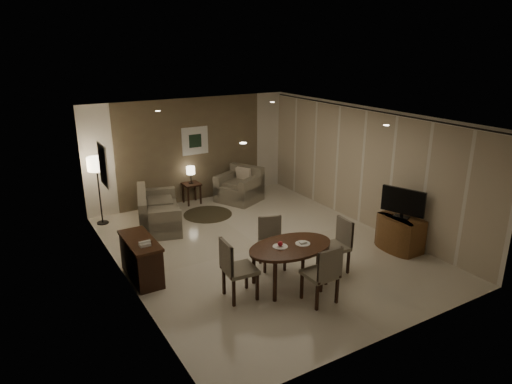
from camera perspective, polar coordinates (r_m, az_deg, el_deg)
room_shell at (r=9.32m, az=-0.63°, el=1.50°), size 5.50×7.00×2.70m
taupe_accent at (r=12.00m, az=-8.08°, el=5.16°), size 3.96×0.03×2.70m
curtain_wall at (r=10.59m, az=13.15°, el=2.92°), size 0.08×6.70×2.58m
curtain_rod at (r=10.33m, az=13.68°, el=9.99°), size 0.03×6.80×0.03m
art_back_frame at (r=11.96m, az=-7.64°, el=6.36°), size 0.72×0.03×0.72m
art_back_canvas at (r=11.95m, az=-7.61°, el=6.35°), size 0.34×0.01×0.34m
art_left_frame at (r=8.97m, az=-18.55°, el=3.18°), size 0.03×0.60×0.80m
art_left_canvas at (r=8.97m, az=-18.46°, el=3.19°), size 0.01×0.46×0.64m
downlight_nl at (r=6.46m, az=-1.62°, el=6.13°), size 0.10×0.10×0.01m
downlight_nr at (r=8.17m, az=15.97°, el=8.03°), size 0.10×0.10×0.01m
downlight_fl at (r=9.72m, az=-12.19°, el=9.87°), size 0.10×0.10×0.01m
downlight_fr at (r=10.93m, az=2.06°, el=11.16°), size 0.10×0.10×0.01m
console_desk at (r=8.42m, az=-14.14°, el=-8.12°), size 0.48×1.20×0.75m
telephone at (r=7.98m, az=-13.74°, el=-6.24°), size 0.20×0.14×0.09m
tv_cabinet at (r=9.73m, az=17.60°, el=-4.91°), size 0.48×0.90×0.70m
flat_tv at (r=9.48m, az=17.90°, el=-1.21°), size 0.36×0.85×0.60m
dining_table at (r=8.02m, az=4.28°, el=-9.07°), size 1.55×0.97×0.73m
chair_near at (r=7.52m, az=8.00°, el=-10.00°), size 0.49×0.49×1.01m
chair_far at (r=8.51m, az=2.07°, el=-6.52°), size 0.58×0.58×0.94m
chair_left at (r=7.54m, az=-2.00°, el=-9.57°), size 0.54×0.54×1.04m
chair_right at (r=8.48m, az=9.68°, el=-6.72°), size 0.51×0.51×0.99m
plate_a at (r=7.80m, az=3.04°, el=-6.83°), size 0.26×0.26×0.02m
plate_b at (r=7.94m, az=5.87°, el=-6.44°), size 0.26×0.26×0.02m
fruit_apple at (r=7.78m, az=3.05°, el=-6.48°), size 0.09×0.09×0.09m
napkin at (r=7.93m, az=5.87°, el=-6.29°), size 0.12×0.08×0.03m
round_rug at (r=11.28m, az=-6.05°, el=-2.78°), size 1.19×1.19×0.01m
sofa at (r=10.64m, az=-12.07°, el=-2.06°), size 1.94×1.34×0.83m
armchair at (r=12.04m, az=-2.15°, el=0.91°), size 1.29×1.32×0.89m
side_table at (r=12.02m, az=-8.02°, el=-0.17°), size 0.43×0.43×0.54m
table_lamp at (r=11.87m, az=-8.16°, el=2.24°), size 0.22×0.22×0.50m
floor_lamp at (r=11.01m, az=-19.01°, el=0.11°), size 0.40×0.40×1.59m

